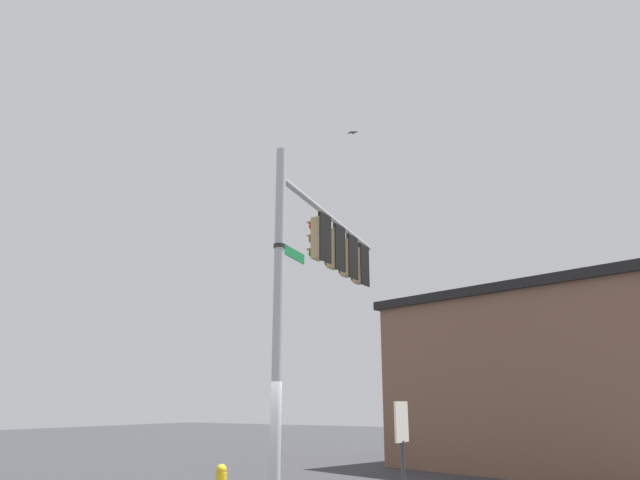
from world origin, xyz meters
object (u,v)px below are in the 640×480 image
(street_name_sign, at_px, (288,251))
(bird_flying, at_px, (353,132))
(traffic_light_mid_inner, at_px, (334,249))
(traffic_light_mid_outer, at_px, (347,258))
(historical_marker, at_px, (402,440))
(traffic_light_nearest_pole, at_px, (319,239))
(traffic_light_arm_end, at_px, (359,266))

(street_name_sign, distance_m, bird_flying, 7.71)
(traffic_light_mid_inner, height_order, traffic_light_mid_outer, same)
(traffic_light_mid_inner, relative_size, historical_marker, 0.62)
(bird_flying, bearing_deg, traffic_light_nearest_pole, -166.86)
(traffic_light_nearest_pole, height_order, traffic_light_arm_end, same)
(traffic_light_arm_end, height_order, street_name_sign, traffic_light_arm_end)
(traffic_light_arm_end, bearing_deg, traffic_light_nearest_pole, -171.78)
(traffic_light_arm_end, bearing_deg, historical_marker, -144.10)
(bird_flying, xyz_separation_m, historical_marker, (-4.35, -3.17, -9.30))
(traffic_light_mid_outer, bearing_deg, bird_flying, 19.38)
(traffic_light_arm_end, xyz_separation_m, bird_flying, (0.52, 0.39, 4.69))
(traffic_light_nearest_pole, bearing_deg, street_name_sign, -171.12)
(traffic_light_arm_end, height_order, historical_marker, traffic_light_arm_end)
(traffic_light_arm_end, xyz_separation_m, historical_marker, (-3.83, -2.78, -4.60))
(traffic_light_nearest_pole, distance_m, street_name_sign, 1.93)
(traffic_light_nearest_pole, relative_size, bird_flying, 3.96)
(traffic_light_nearest_pole, relative_size, traffic_light_arm_end, 1.00)
(traffic_light_nearest_pole, height_order, traffic_light_mid_outer, same)
(traffic_light_mid_inner, relative_size, bird_flying, 3.96)
(traffic_light_mid_outer, xyz_separation_m, historical_marker, (-2.81, -2.63, -4.60))
(traffic_light_arm_end, bearing_deg, street_name_sign, -171.54)
(street_name_sign, relative_size, historical_marker, 0.64)
(traffic_light_mid_inner, bearing_deg, bird_flying, 15.05)
(traffic_light_mid_inner, bearing_deg, traffic_light_arm_end, 8.22)
(traffic_light_mid_outer, distance_m, historical_marker, 6.00)
(traffic_light_nearest_pole, distance_m, historical_marker, 5.22)
(street_name_sign, relative_size, bird_flying, 4.10)
(traffic_light_mid_outer, relative_size, traffic_light_arm_end, 1.00)
(traffic_light_nearest_pole, bearing_deg, traffic_light_mid_outer, 8.22)
(street_name_sign, bearing_deg, traffic_light_arm_end, 8.46)
(traffic_light_nearest_pole, relative_size, historical_marker, 0.62)
(traffic_light_arm_end, bearing_deg, traffic_light_mid_inner, -171.78)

